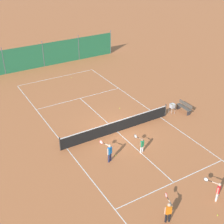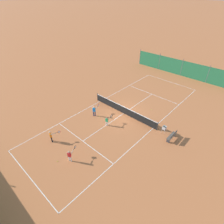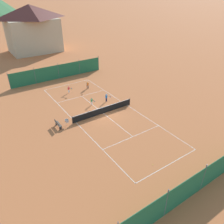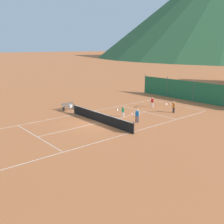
{
  "view_description": "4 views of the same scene",
  "coord_description": "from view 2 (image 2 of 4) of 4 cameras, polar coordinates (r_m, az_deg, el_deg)",
  "views": [
    {
      "loc": [
        10.35,
        16.55,
        12.82
      ],
      "look_at": [
        -0.44,
        -1.51,
        0.83
      ],
      "focal_mm": 50.0,
      "sensor_mm": 36.0,
      "label": 1
    },
    {
      "loc": [
        -10.55,
        13.64,
        12.3
      ],
      "look_at": [
        0.53,
        1.53,
        0.74
      ],
      "focal_mm": 28.0,
      "sensor_mm": 36.0,
      "label": 2
    },
    {
      "loc": [
        -13.33,
        -21.85,
        15.1
      ],
      "look_at": [
        -0.13,
        -2.32,
        1.37
      ],
      "focal_mm": 35.0,
      "sensor_mm": 36.0,
      "label": 3
    },
    {
      "loc": [
        19.11,
        -14.68,
        7.09
      ],
      "look_at": [
        1.2,
        0.47,
        1.18
      ],
      "focal_mm": 42.0,
      "sensor_mm": 36.0,
      "label": 4
    }
  ],
  "objects": [
    {
      "name": "player_far_baseline",
      "position": [
        18.96,
        -1.63,
        -2.75
      ],
      "size": [
        0.37,
        0.99,
        1.13
      ],
      "color": "white",
      "rests_on": "ground"
    },
    {
      "name": "tennis_ball_by_net_left",
      "position": [
        20.6,
        -4.02,
        -1.49
      ],
      "size": [
        0.07,
        0.07,
        0.07
      ],
      "primitive_type": "sphere",
      "color": "#CCE033",
      "rests_on": "ground"
    },
    {
      "name": "windscreen_fence_near",
      "position": [
        32.89,
        21.78,
        13.17
      ],
      "size": [
        17.28,
        0.08,
        2.9
      ],
      "color": "#236B42",
      "rests_on": "ground"
    },
    {
      "name": "court_line_markings",
      "position": [
        21.18,
        3.84,
        -0.43
      ],
      "size": [
        8.25,
        23.85,
        0.01
      ],
      "color": "white",
      "rests_on": "ground"
    },
    {
      "name": "tennis_net",
      "position": [
        20.9,
        3.89,
        0.67
      ],
      "size": [
        9.18,
        0.08,
        1.06
      ],
      "color": "#2D2D2D",
      "rests_on": "ground"
    },
    {
      "name": "player_far_service",
      "position": [
        20.43,
        -5.78,
        0.59
      ],
      "size": [
        0.42,
        1.12,
        1.32
      ],
      "color": "#23284C",
      "rests_on": "ground"
    },
    {
      "name": "tennis_ball_near_corner",
      "position": [
        29.11,
        19.88,
        8.05
      ],
      "size": [
        0.07,
        0.07,
        0.07
      ],
      "primitive_type": "sphere",
      "color": "#CCE033",
      "rests_on": "ground"
    },
    {
      "name": "tennis_ball_far_corner",
      "position": [
        22.3,
        12.78,
        0.79
      ],
      "size": [
        0.07,
        0.07,
        0.07
      ],
      "primitive_type": "sphere",
      "color": "#CCE033",
      "rests_on": "ground"
    },
    {
      "name": "player_near_baseline",
      "position": [
        15.77,
        -13.63,
        -13.47
      ],
      "size": [
        0.44,
        1.05,
        1.22
      ],
      "color": "white",
      "rests_on": "ground"
    },
    {
      "name": "courtside_bench",
      "position": [
        18.35,
        18.97,
        -7.43
      ],
      "size": [
        0.36,
        1.5,
        0.84
      ],
      "color": "#51473D",
      "rests_on": "ground"
    },
    {
      "name": "ball_hopper",
      "position": [
        18.72,
        16.73,
        -5.1
      ],
      "size": [
        0.36,
        0.36,
        0.89
      ],
      "color": "#B7B7BC",
      "rests_on": "ground"
    },
    {
      "name": "player_near_service",
      "position": [
        17.98,
        -19.25,
        -7.29
      ],
      "size": [
        0.69,
        0.98,
        1.28
      ],
      "color": "black",
      "rests_on": "ground"
    },
    {
      "name": "ground_plane",
      "position": [
        21.18,
        3.84,
        -0.44
      ],
      "size": [
        600.0,
        600.0,
        0.0
      ],
      "primitive_type": "plane",
      "color": "#BC6638"
    },
    {
      "name": "tennis_ball_alley_left",
      "position": [
        16.5,
        -17.42,
        -15.1
      ],
      "size": [
        0.07,
        0.07,
        0.07
      ],
      "primitive_type": "sphere",
      "color": "#CCE033",
      "rests_on": "ground"
    }
  ]
}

